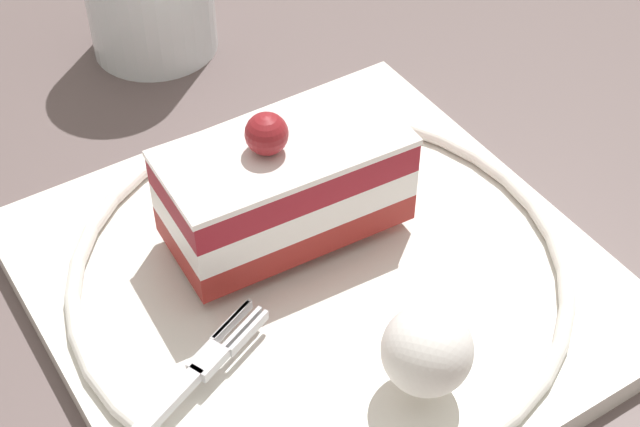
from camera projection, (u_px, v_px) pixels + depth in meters
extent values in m
plane|color=#5E4E4D|center=(320.00, 308.00, 0.44)|extent=(2.40, 2.40, 0.00)
cube|color=white|center=(320.00, 283.00, 0.44)|extent=(0.26, 0.26, 0.01)
torus|color=white|center=(320.00, 267.00, 0.43)|extent=(0.24, 0.24, 0.01)
cube|color=maroon|center=(286.00, 212.00, 0.44)|extent=(0.11, 0.07, 0.01)
cube|color=white|center=(285.00, 188.00, 0.43)|extent=(0.11, 0.07, 0.01)
cube|color=maroon|center=(284.00, 164.00, 0.42)|extent=(0.11, 0.07, 0.01)
cube|color=white|center=(284.00, 148.00, 0.41)|extent=(0.11, 0.07, 0.00)
sphere|color=maroon|center=(264.00, 135.00, 0.40)|extent=(0.02, 0.02, 0.02)
ellipsoid|color=white|center=(421.00, 354.00, 0.37)|extent=(0.04, 0.04, 0.04)
cube|color=silver|center=(208.00, 361.00, 0.39)|extent=(0.02, 0.01, 0.00)
cube|color=silver|center=(249.00, 333.00, 0.40)|extent=(0.02, 0.01, 0.00)
cube|color=silver|center=(242.00, 329.00, 0.40)|extent=(0.02, 0.01, 0.00)
cube|color=silver|center=(236.00, 326.00, 0.40)|extent=(0.02, 0.01, 0.00)
cube|color=silver|center=(230.00, 322.00, 0.40)|extent=(0.02, 0.01, 0.00)
cylinder|color=#B7232D|center=(150.00, 2.00, 0.56)|extent=(0.07, 0.07, 0.06)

